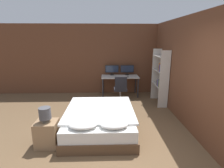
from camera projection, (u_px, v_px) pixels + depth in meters
name	position (u px, v px, depth m)	size (l,w,h in m)	color
ground_plane	(121.00, 164.00, 3.07)	(20.00, 20.00, 0.00)	brown
wall_back	(112.00, 60.00, 6.89)	(12.00, 0.06, 2.70)	brown
wall_side_right	(188.00, 72.00, 4.24)	(0.06, 12.00, 2.70)	brown
bed	(100.00, 120.00, 4.17)	(1.60, 1.99, 0.59)	brown
nightstand	(47.00, 134.00, 3.56)	(0.44, 0.39, 0.53)	#997551
bedside_lamp	(45.00, 114.00, 3.45)	(0.23, 0.23, 0.30)	gray
desk	(120.00, 79.00, 6.67)	(1.41, 0.68, 0.76)	beige
monitor_left	(112.00, 69.00, 6.82)	(0.52, 0.16, 0.39)	black
monitor_right	(127.00, 69.00, 6.83)	(0.52, 0.16, 0.39)	black
keyboard	(120.00, 77.00, 6.42)	(0.36, 0.13, 0.02)	black
computer_mouse	(128.00, 77.00, 6.43)	(0.07, 0.05, 0.04)	black
office_chair	(120.00, 91.00, 6.07)	(0.52, 0.52, 0.92)	black
bookshelf	(161.00, 75.00, 5.70)	(0.31, 0.93, 1.81)	beige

